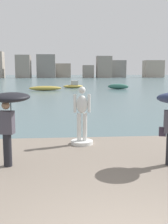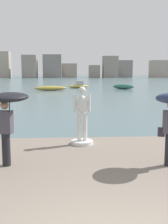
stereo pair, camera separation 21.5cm
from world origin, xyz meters
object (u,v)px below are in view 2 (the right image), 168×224
at_px(statue_white_figure, 82,122).
at_px(boat_rightward, 51,88).
at_px(boat_far, 123,87).
at_px(boat_mid, 79,86).
at_px(onlooker_left, 8,108).

xyz_separation_m(statue_white_figure, boat_rightward, (-3.09, 33.75, -0.84)).
height_order(boat_far, boat_rightward, boat_far).
bearing_deg(boat_rightward, statue_white_figure, -84.76).
height_order(statue_white_figure, boat_far, statue_white_figure).
bearing_deg(boat_mid, statue_white_figure, -92.14).
height_order(onlooker_left, boat_mid, onlooker_left).
xyz_separation_m(onlooker_left, boat_far, (10.74, 38.21, -1.52)).
bearing_deg(onlooker_left, statue_white_figure, 45.82).
relative_size(boat_mid, boat_rightward, 0.77).
distance_m(boat_mid, boat_rightward, 7.78).
bearing_deg(boat_far, onlooker_left, -105.70).
bearing_deg(boat_far, statue_white_figure, -103.55).
bearing_deg(statue_white_figure, onlooker_left, -134.18).
bearing_deg(boat_rightward, onlooker_left, -88.32).
distance_m(onlooker_left, boat_mid, 42.31).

